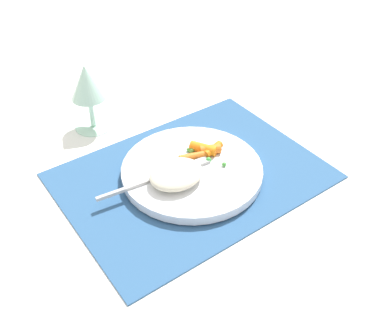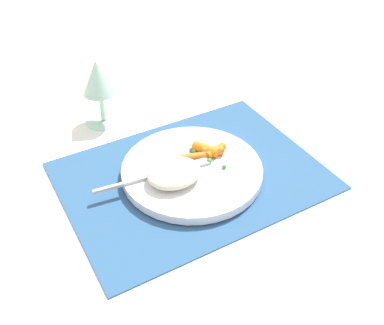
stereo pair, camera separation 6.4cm
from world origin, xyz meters
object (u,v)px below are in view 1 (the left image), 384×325
(wine_glass, at_px, (87,86))
(fork, at_px, (166,175))
(rice_mound, at_px, (176,174))
(carrot_portion, at_px, (205,150))
(plate, at_px, (192,170))

(wine_glass, bearing_deg, fork, -84.60)
(rice_mound, xyz_separation_m, carrot_portion, (0.08, 0.03, -0.01))
(carrot_portion, relative_size, fork, 0.43)
(rice_mound, bearing_deg, carrot_portion, 20.10)
(wine_glass, bearing_deg, carrot_portion, -63.59)
(wine_glass, bearing_deg, plate, -73.54)
(carrot_portion, height_order, fork, carrot_portion)
(carrot_portion, bearing_deg, plate, -158.11)
(carrot_portion, relative_size, wine_glass, 0.64)
(plate, xyz_separation_m, rice_mound, (-0.04, -0.01, 0.02))
(plate, distance_m, carrot_portion, 0.05)
(plate, bearing_deg, rice_mound, -161.68)
(rice_mound, relative_size, carrot_portion, 1.05)
(plate, relative_size, rice_mound, 2.65)
(carrot_portion, distance_m, wine_glass, 0.26)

